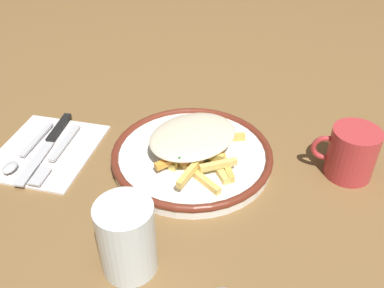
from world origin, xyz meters
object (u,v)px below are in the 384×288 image
(fork, at_px, (57,153))
(coffee_mug, at_px, (351,153))
(fries_heap, at_px, (194,140))
(water_glass, at_px, (127,238))
(napkin, at_px, (47,150))
(knife, at_px, (50,141))
(spoon, at_px, (21,156))
(plate, at_px, (192,156))

(fork, relative_size, coffee_mug, 1.63)
(fries_heap, distance_m, water_glass, 0.24)
(water_glass, bearing_deg, fork, -45.74)
(fries_heap, bearing_deg, fork, 8.51)
(napkin, xyz_separation_m, fork, (-0.03, 0.01, 0.01))
(fries_heap, height_order, fork, fries_heap)
(napkin, xyz_separation_m, knife, (0.00, -0.02, 0.01))
(fork, bearing_deg, napkin, -23.85)
(knife, height_order, spoon, spoon)
(plate, height_order, coffee_mug, coffee_mug)
(napkin, bearing_deg, plate, -175.91)
(fork, xyz_separation_m, knife, (0.03, -0.03, 0.00))
(knife, bearing_deg, fries_heap, -178.90)
(spoon, bearing_deg, knife, -119.24)
(spoon, bearing_deg, fries_heap, -168.91)
(knife, distance_m, spoon, 0.06)
(fries_heap, xyz_separation_m, coffee_mug, (-0.26, -0.01, 0.00))
(fork, bearing_deg, water_glass, 134.26)
(fork, bearing_deg, knife, -48.13)
(plate, bearing_deg, fries_heap, -116.56)
(fork, xyz_separation_m, spoon, (0.06, 0.02, 0.00))
(fork, distance_m, coffee_mug, 0.51)
(plate, bearing_deg, fork, 7.44)
(spoon, bearing_deg, napkin, -131.08)
(napkin, bearing_deg, fork, 156.15)
(fries_heap, relative_size, fork, 1.25)
(plate, xyz_separation_m, fork, (0.24, 0.03, -0.00))
(knife, bearing_deg, water_glass, 133.95)
(water_glass, height_order, coffee_mug, water_glass)
(napkin, height_order, fork, fork)
(knife, xyz_separation_m, water_glass, (-0.22, 0.23, 0.04))
(fries_heap, xyz_separation_m, fork, (0.24, 0.04, -0.03))
(napkin, xyz_separation_m, water_glass, (-0.22, 0.21, 0.05))
(coffee_mug, bearing_deg, knife, 1.84)
(napkin, distance_m, water_glass, 0.31)
(fork, relative_size, spoon, 1.16)
(plate, bearing_deg, napkin, 4.09)
(plate, distance_m, water_glass, 0.24)
(plate, xyz_separation_m, coffee_mug, (-0.27, -0.02, 0.03))
(water_glass, bearing_deg, napkin, -43.66)
(water_glass, bearing_deg, fries_heap, -100.92)
(napkin, bearing_deg, knife, -89.14)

